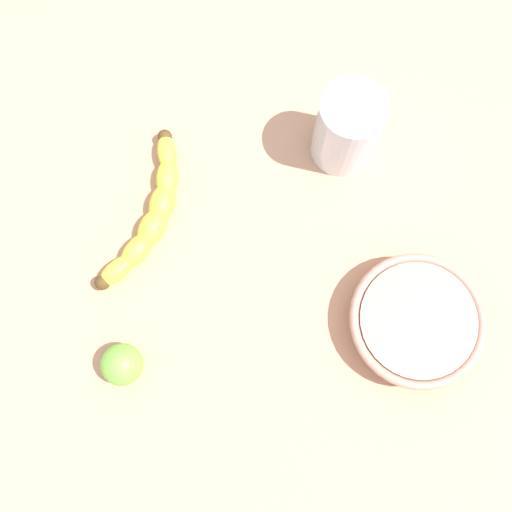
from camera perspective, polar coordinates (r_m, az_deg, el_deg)
wooden_tabletop at (r=78.88cm, az=0.23°, el=2.02°), size 120.00×120.00×3.00cm
banana at (r=77.69cm, az=-10.36°, el=4.20°), size 23.02×9.48×3.42cm
smoothie_glass at (r=77.11cm, az=8.98°, el=12.24°), size 8.43×8.43×12.23cm
ceramic_bowl at (r=75.16cm, az=15.53°, el=-6.26°), size 17.00×17.00×4.45cm
lime_fruit at (r=73.93cm, az=-13.15°, el=-10.44°), size 5.26×5.26×5.26cm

